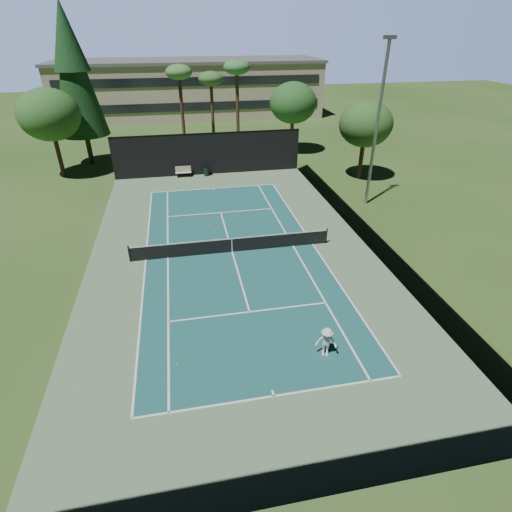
{
  "coord_description": "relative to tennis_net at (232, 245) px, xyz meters",
  "views": [
    {
      "loc": [
        -2.79,
        -22.47,
        12.81
      ],
      "look_at": [
        1.0,
        -3.0,
        1.3
      ],
      "focal_mm": 28.0,
      "sensor_mm": 36.0,
      "label": 1
    }
  ],
  "objects": [
    {
      "name": "ground",
      "position": [
        0.0,
        0.0,
        -0.56
      ],
      "size": [
        160.0,
        160.0,
        0.0
      ],
      "primitive_type": "plane",
      "color": "#2F4E1D",
      "rests_on": "ground"
    },
    {
      "name": "apron_slab",
      "position": [
        0.0,
        0.0,
        -0.55
      ],
      "size": [
        18.0,
        32.0,
        0.01
      ],
      "primitive_type": "cube",
      "color": "#597854",
      "rests_on": "ground"
    },
    {
      "name": "court_surface",
      "position": [
        0.0,
        0.0,
        -0.55
      ],
      "size": [
        10.97,
        23.77,
        0.01
      ],
      "primitive_type": "cube",
      "color": "#1A5452",
      "rests_on": "ground"
    },
    {
      "name": "court_lines",
      "position": [
        0.0,
        0.0,
        -0.54
      ],
      "size": [
        11.07,
        23.87,
        0.01
      ],
      "color": "white",
      "rests_on": "ground"
    },
    {
      "name": "tennis_net",
      "position": [
        0.0,
        0.0,
        0.0
      ],
      "size": [
        12.9,
        0.1,
        1.1
      ],
      "color": "black",
      "rests_on": "ground"
    },
    {
      "name": "fence",
      "position": [
        0.0,
        0.06,
        1.45
      ],
      "size": [
        18.04,
        32.05,
        4.03
      ],
      "color": "black",
      "rests_on": "ground"
    },
    {
      "name": "player",
      "position": [
        2.78,
        -10.06,
        0.19
      ],
      "size": [
        1.1,
        0.85,
        1.49
      ],
      "primitive_type": "imported",
      "rotation": [
        0.0,
        0.0,
        -0.35
      ],
      "color": "silver",
      "rests_on": "ground"
    },
    {
      "name": "tennis_ball_a",
      "position": [
        -3.72,
        -9.38,
        -0.52
      ],
      "size": [
        0.07,
        0.07,
        0.07
      ],
      "primitive_type": "sphere",
      "color": "#DBED36",
      "rests_on": "ground"
    },
    {
      "name": "tennis_ball_b",
      "position": [
        -1.09,
        4.27,
        -0.52
      ],
      "size": [
        0.07,
        0.07,
        0.07
      ],
      "primitive_type": "sphere",
      "color": "#D2F437",
      "rests_on": "ground"
    },
    {
      "name": "tennis_ball_c",
      "position": [
        1.18,
        4.63,
        -0.53
      ],
      "size": [
        0.06,
        0.06,
        0.06
      ],
      "primitive_type": "sphere",
      "color": "#ACCB2E",
      "rests_on": "ground"
    },
    {
      "name": "tennis_ball_d",
      "position": [
        -4.78,
        2.69,
        -0.52
      ],
      "size": [
        0.07,
        0.07,
        0.07
      ],
      "primitive_type": "sphere",
      "color": "#B4D12F",
      "rests_on": "ground"
    },
    {
      "name": "park_bench",
      "position": [
        -2.54,
        15.69,
        -0.01
      ],
      "size": [
        1.5,
        0.45,
        1.02
      ],
      "color": "beige",
      "rests_on": "ground"
    },
    {
      "name": "trash_bin",
      "position": [
        -0.31,
        15.57,
        -0.08
      ],
      "size": [
        0.56,
        0.56,
        0.95
      ],
      "color": "black",
      "rests_on": "ground"
    },
    {
      "name": "pine_tree",
      "position": [
        -12.0,
        22.0,
        9.0
      ],
      "size": [
        4.8,
        4.8,
        15.0
      ],
      "color": "#412C1C",
      "rests_on": "ground"
    },
    {
      "name": "palm_a",
      "position": [
        -2.0,
        24.0,
        7.63
      ],
      "size": [
        2.8,
        2.8,
        9.32
      ],
      "color": "#452B1D",
      "rests_on": "ground"
    },
    {
      "name": "palm_b",
      "position": [
        1.5,
        26.0,
        6.8
      ],
      "size": [
        2.8,
        2.8,
        8.42
      ],
      "color": "#45331D",
      "rests_on": "ground"
    },
    {
      "name": "palm_c",
      "position": [
        4.0,
        23.0,
        8.05
      ],
      "size": [
        2.8,
        2.8,
        9.77
      ],
      "color": "#46301E",
      "rests_on": "ground"
    },
    {
      "name": "decid_tree_a",
      "position": [
        10.0,
        22.0,
        4.86
      ],
      "size": [
        5.12,
        5.12,
        7.62
      ],
      "color": "#45331D",
      "rests_on": "ground"
    },
    {
      "name": "decid_tree_b",
      "position": [
        14.0,
        12.0,
        4.52
      ],
      "size": [
        4.8,
        4.8,
        7.14
      ],
      "color": "#4B3120",
      "rests_on": "ground"
    },
    {
      "name": "decid_tree_c",
      "position": [
        -14.0,
        18.0,
        5.21
      ],
      "size": [
        5.44,
        5.44,
        8.09
      ],
      "color": "#442B1D",
      "rests_on": "ground"
    },
    {
      "name": "campus_building",
      "position": [
        0.0,
        45.98,
        3.65
      ],
      "size": [
        40.5,
        12.5,
        8.3
      ],
      "color": "#B4A68C",
      "rests_on": "ground"
    },
    {
      "name": "light_pole",
      "position": [
        12.0,
        6.0,
        5.9
      ],
      "size": [
        0.9,
        0.25,
        12.22
      ],
      "color": "gray",
      "rests_on": "ground"
    }
  ]
}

